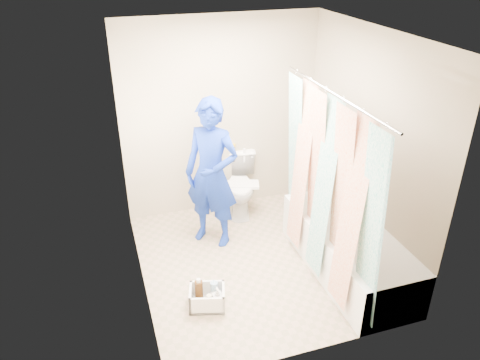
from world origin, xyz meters
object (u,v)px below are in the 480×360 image
object	(u,v)px
bathtub	(348,249)
plumber	(212,174)
toilet	(240,185)
cleaning_caddy	(208,298)

from	to	relation	value
bathtub	plumber	bearing A→B (deg)	140.03
toilet	cleaning_caddy	distance (m)	1.81
toilet	plumber	size ratio (longest dim) A/B	0.43
bathtub	cleaning_caddy	bearing A→B (deg)	-177.15
bathtub	cleaning_caddy	distance (m)	1.52
bathtub	plumber	size ratio (longest dim) A/B	1.03
toilet	plumber	xyz separation A→B (m)	(-0.49, -0.52, 0.48)
plumber	cleaning_caddy	world-z (taller)	plumber
cleaning_caddy	toilet	bearing A→B (deg)	78.10
plumber	cleaning_caddy	xyz separation A→B (m)	(-0.34, -1.06, -0.75)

